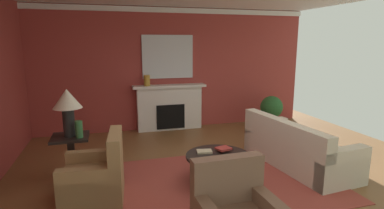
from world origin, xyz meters
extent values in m
plane|color=brown|center=(0.00, 0.00, 0.00)|extent=(8.52, 8.52, 0.00)
cube|color=#9E3833|center=(0.00, 3.22, 1.49)|extent=(7.15, 0.12, 2.99)
cube|color=white|center=(0.00, 3.14, 2.91)|extent=(7.15, 0.08, 0.12)
cube|color=#993D33|center=(0.01, -0.16, 0.01)|extent=(3.61, 2.45, 0.01)
cube|color=white|center=(-0.08, 3.01, 0.53)|extent=(1.60, 0.25, 1.07)
cube|color=black|center=(-0.08, 2.99, 0.35)|extent=(0.70, 0.26, 0.60)
cube|color=white|center=(-0.08, 2.98, 1.10)|extent=(1.80, 0.35, 0.06)
cube|color=silver|center=(-0.08, 3.13, 1.81)|extent=(1.26, 0.04, 1.05)
cube|color=beige|center=(1.62, 0.10, 0.23)|extent=(1.12, 2.18, 0.45)
cube|color=beige|center=(1.27, 0.06, 0.65)|extent=(0.42, 2.11, 0.40)
cube|color=beige|center=(1.72, -0.85, 0.31)|extent=(0.92, 0.29, 0.62)
cube|color=beige|center=(1.52, 1.04, 0.31)|extent=(0.92, 0.29, 0.62)
cube|color=#9E7A4C|center=(-1.83, -0.19, 0.22)|extent=(0.87, 0.87, 0.44)
cube|color=#9E7A4C|center=(-1.51, -0.22, 0.70)|extent=(0.23, 0.81, 0.51)
cube|color=#9E7A4C|center=(-1.80, 0.14, 0.30)|extent=(0.81, 0.21, 0.60)
cube|color=#9E7A4C|center=(-1.86, -0.52, 0.30)|extent=(0.81, 0.21, 0.60)
cube|color=brown|center=(-0.39, -1.47, 0.70)|extent=(0.80, 0.18, 0.51)
cylinder|color=black|center=(0.01, -0.16, 0.43)|extent=(1.00, 1.00, 0.04)
cylinder|color=black|center=(0.01, -0.16, 0.21)|extent=(0.12, 0.12, 0.41)
cylinder|color=black|center=(0.01, -0.16, 0.01)|extent=(0.56, 0.56, 0.03)
cube|color=black|center=(-2.18, 0.65, 0.68)|extent=(0.56, 0.56, 0.04)
cube|color=black|center=(-2.18, 0.65, 0.33)|extent=(0.10, 0.10, 0.66)
cube|color=black|center=(-2.18, 0.65, 0.02)|extent=(0.45, 0.45, 0.04)
cylinder|color=black|center=(-2.18, 0.65, 0.92)|extent=(0.18, 0.18, 0.45)
cone|color=beige|center=(-2.18, 0.65, 1.30)|extent=(0.44, 0.44, 0.30)
cylinder|color=#33703D|center=(-2.03, 0.53, 0.83)|extent=(0.11, 0.11, 0.27)
cylinder|color=#B7892D|center=(-0.63, 2.96, 1.26)|extent=(0.15, 0.15, 0.26)
cube|color=tan|center=(-0.16, 0.01, 0.47)|extent=(0.26, 0.20, 0.03)
cube|color=maroon|center=(0.15, -0.03, 0.50)|extent=(0.26, 0.24, 0.03)
cylinder|color=#A8754C|center=(2.41, 2.38, 0.15)|extent=(0.32, 0.32, 0.30)
sphere|color=#28602D|center=(2.41, 2.38, 0.55)|extent=(0.56, 0.56, 0.56)
camera|label=1|loc=(-1.61, -4.33, 2.14)|focal=28.67mm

